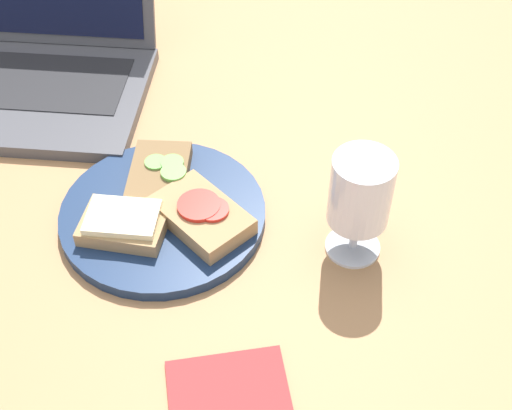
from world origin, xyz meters
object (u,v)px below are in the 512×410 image
(sandwich_with_cucumber, at_px, (160,174))
(napkin, at_px, (231,407))
(sandwich_with_cheese, at_px, (124,223))
(plate, at_px, (163,214))
(laptop, at_px, (35,60))
(wine_glass, at_px, (360,197))
(sandwich_with_tomato, at_px, (202,215))

(sandwich_with_cucumber, height_order, napkin, sandwich_with_cucumber)
(sandwich_with_cheese, relative_size, sandwich_with_cucumber, 0.95)
(plate, relative_size, sandwich_with_cheese, 2.43)
(laptop, height_order, napkin, laptop)
(plate, xyz_separation_m, laptop, (-0.23, 0.25, 0.03))
(wine_glass, height_order, laptop, laptop)
(sandwich_with_tomato, bearing_deg, sandwich_with_cucumber, 133.64)
(plate, bearing_deg, sandwich_with_cucumber, 102.95)
(plate, distance_m, wine_glass, 0.24)
(plate, height_order, napkin, plate)
(plate, bearing_deg, sandwich_with_tomato, -15.84)
(napkin, bearing_deg, sandwich_with_cucumber, 112.86)
(sandwich_with_tomato, bearing_deg, laptop, 136.39)
(sandwich_with_cheese, bearing_deg, plate, 43.94)
(sandwich_with_cucumber, xyz_separation_m, laptop, (-0.22, 0.20, 0.01))
(sandwich_with_cucumber, relative_size, napkin, 0.90)
(laptop, bearing_deg, plate, -47.68)
(sandwich_with_tomato, distance_m, napkin, 0.23)
(laptop, bearing_deg, wine_glass, -31.62)
(sandwich_with_tomato, xyz_separation_m, wine_glass, (0.18, -0.01, 0.06))
(sandwich_with_cucumber, xyz_separation_m, wine_glass, (0.24, -0.08, 0.06))
(plate, relative_size, laptop, 0.77)
(laptop, relative_size, napkin, 2.71)
(sandwich_with_tomato, height_order, napkin, sandwich_with_tomato)
(sandwich_with_cucumber, bearing_deg, laptop, 137.22)
(plate, xyz_separation_m, sandwich_with_tomato, (0.05, -0.01, 0.02))
(laptop, bearing_deg, napkin, -55.32)
(plate, height_order, wine_glass, wine_glass)
(plate, distance_m, sandwich_with_cucumber, 0.05)
(wine_glass, xyz_separation_m, napkin, (-0.12, -0.21, -0.09))
(sandwich_with_tomato, bearing_deg, napkin, -74.94)
(wine_glass, relative_size, laptop, 0.42)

